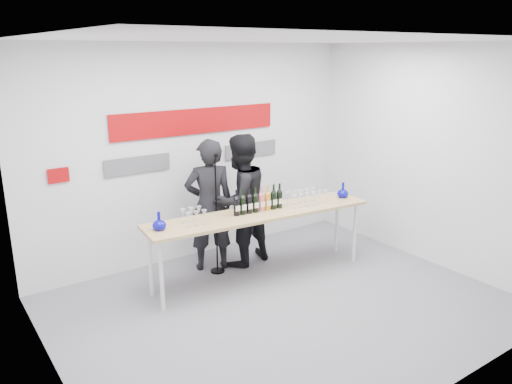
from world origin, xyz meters
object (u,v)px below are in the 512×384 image
tasting_table (260,217)px  mic_stand (217,237)px  presenter_right (240,201)px  presenter_left (209,205)px

tasting_table → mic_stand: (-0.37, 0.47, -0.34)m
tasting_table → mic_stand: bearing=134.1°
tasting_table → presenter_right: 0.56m
tasting_table → mic_stand: 0.69m
presenter_left → tasting_table: bearing=140.1°
presenter_left → mic_stand: 0.44m
tasting_table → presenter_left: presenter_left is taller
presenter_left → presenter_right: bearing=-173.1°
mic_stand → tasting_table: bearing=-36.5°
presenter_right → mic_stand: bearing=0.2°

